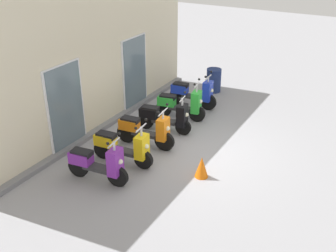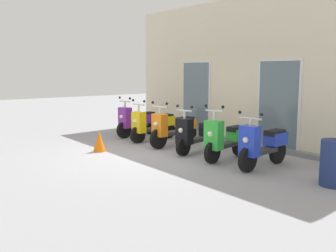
% 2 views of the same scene
% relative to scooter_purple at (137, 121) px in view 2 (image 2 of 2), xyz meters
% --- Properties ---
extents(ground_plane, '(40.00, 40.00, 0.00)m').
position_rel_scooter_purple_xyz_m(ground_plane, '(2.43, -1.15, -0.48)').
color(ground_plane, '#939399').
extents(storefront_facade, '(8.83, 0.50, 4.00)m').
position_rel_scooter_purple_xyz_m(storefront_facade, '(2.43, 1.82, 1.46)').
color(storefront_facade, beige).
rests_on(storefront_facade, ground_plane).
extents(scooter_purple, '(0.57, 1.54, 1.24)m').
position_rel_scooter_purple_xyz_m(scooter_purple, '(0.00, 0.00, 0.00)').
color(scooter_purple, black).
rests_on(scooter_purple, ground_plane).
extents(scooter_yellow, '(0.57, 1.64, 1.23)m').
position_rel_scooter_purple_xyz_m(scooter_yellow, '(0.93, -0.03, -0.01)').
color(scooter_yellow, black).
rests_on(scooter_yellow, ground_plane).
extents(scooter_orange, '(0.60, 1.67, 1.23)m').
position_rel_scooter_purple_xyz_m(scooter_orange, '(1.92, -0.05, 0.02)').
color(scooter_orange, black).
rests_on(scooter_orange, ground_plane).
extents(scooter_black, '(0.62, 1.58, 1.22)m').
position_rel_scooter_purple_xyz_m(scooter_black, '(2.91, -0.08, 0.00)').
color(scooter_black, black).
rests_on(scooter_black, ground_plane).
extents(scooter_green, '(0.61, 1.56, 1.30)m').
position_rel_scooter_purple_xyz_m(scooter_green, '(3.89, -0.07, 0.02)').
color(scooter_green, black).
rests_on(scooter_green, ground_plane).
extents(scooter_blue, '(0.59, 1.62, 1.23)m').
position_rel_scooter_purple_xyz_m(scooter_blue, '(4.88, 0.02, 0.02)').
color(scooter_blue, black).
rests_on(scooter_blue, ground_plane).
extents(traffic_cone, '(0.32, 0.32, 0.52)m').
position_rel_scooter_purple_xyz_m(traffic_cone, '(1.34, -1.97, -0.22)').
color(traffic_cone, orange).
rests_on(traffic_cone, ground_plane).
extents(trash_bin, '(0.51, 0.51, 0.82)m').
position_rel_scooter_purple_xyz_m(trash_bin, '(6.49, 0.02, -0.06)').
color(trash_bin, navy).
rests_on(trash_bin, ground_plane).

